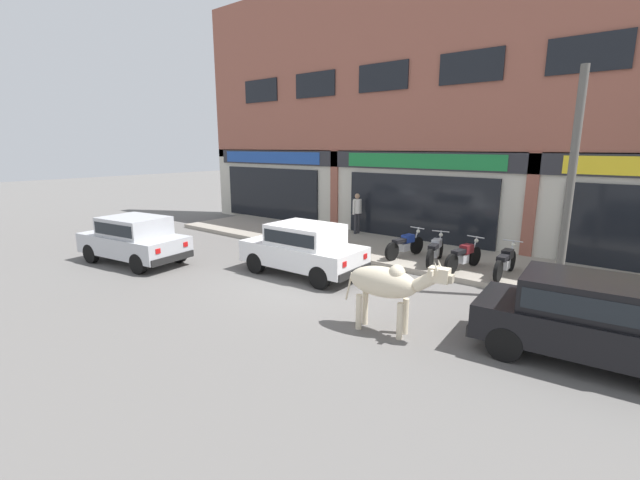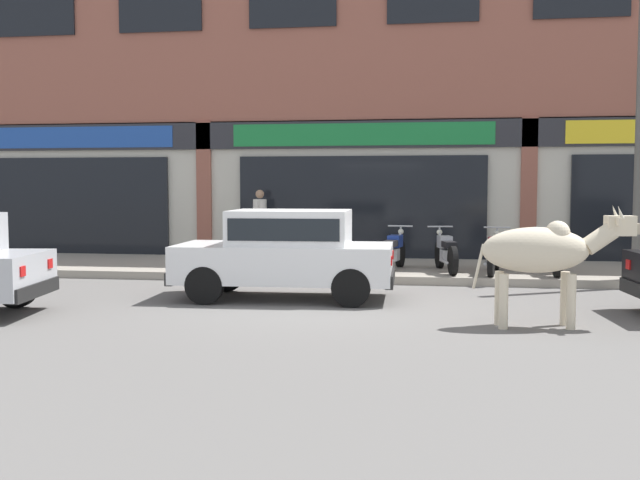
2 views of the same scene
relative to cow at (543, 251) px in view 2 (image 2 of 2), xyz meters
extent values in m
plane|color=#605E5B|center=(-3.16, 1.67, -1.01)|extent=(90.00, 90.00, 0.00)
cube|color=gray|center=(-3.16, 5.70, -0.93)|extent=(19.00, 3.66, 0.16)
cube|color=beige|center=(-3.16, 7.81, 0.69)|extent=(23.00, 0.55, 3.40)
cube|color=#28282D|center=(-3.16, 7.49, 2.04)|extent=(22.08, 0.08, 0.64)
cube|color=black|center=(-10.83, 7.48, 0.34)|extent=(5.83, 0.10, 2.40)
cube|color=#1E479E|center=(-10.83, 7.46, 2.04)|extent=(6.13, 0.05, 0.52)
cube|color=#8E5142|center=(-7.00, 7.51, 0.69)|extent=(0.36, 0.12, 3.40)
cube|color=black|center=(-3.16, 7.48, 0.34)|extent=(5.83, 0.10, 2.40)
cube|color=#197A38|center=(-3.16, 7.46, 2.04)|extent=(6.13, 0.05, 0.52)
cube|color=#8E5142|center=(0.67, 7.51, 0.69)|extent=(0.36, 0.12, 3.40)
cube|color=black|center=(-11.31, 7.50, 5.06)|extent=(2.09, 0.06, 1.00)
cube|color=black|center=(-8.05, 7.50, 5.06)|extent=(2.09, 0.06, 1.00)
cube|color=black|center=(-4.79, 7.50, 5.06)|extent=(2.09, 0.06, 1.00)
cube|color=black|center=(-1.53, 7.50, 5.06)|extent=(2.09, 0.06, 1.00)
ellipsoid|color=beige|center=(-0.10, -0.01, 0.01)|extent=(1.45, 0.68, 0.60)
sphere|color=beige|center=(0.18, 0.02, 0.24)|extent=(0.32, 0.32, 0.32)
cylinder|color=beige|center=(0.32, 0.18, -0.65)|extent=(0.12, 0.12, 0.72)
cylinder|color=beige|center=(0.35, -0.10, -0.65)|extent=(0.12, 0.12, 0.72)
cylinder|color=beige|center=(-0.55, 0.08, -0.65)|extent=(0.12, 0.12, 0.72)
cylinder|color=beige|center=(-0.51, -0.21, -0.65)|extent=(0.12, 0.12, 0.72)
cylinder|color=beige|center=(0.72, 0.09, 0.16)|extent=(0.49, 0.29, 0.43)
cube|color=beige|center=(0.97, 0.12, 0.33)|extent=(0.38, 0.26, 0.26)
cube|color=tan|center=(1.15, 0.14, 0.29)|extent=(0.16, 0.18, 0.14)
cone|color=beige|center=(0.92, 0.21, 0.51)|extent=(0.12, 0.07, 0.19)
cone|color=beige|center=(0.95, 0.01, 0.51)|extent=(0.12, 0.07, 0.19)
cube|color=beige|center=(0.88, 0.27, 0.39)|extent=(0.06, 0.14, 0.10)
cube|color=beige|center=(0.91, -0.05, 0.39)|extent=(0.06, 0.14, 0.10)
cylinder|color=beige|center=(-0.83, -0.10, -0.21)|extent=(0.17, 0.06, 0.60)
cylinder|color=black|center=(-4.97, 1.13, -0.71)|extent=(0.61, 0.20, 0.60)
cylinder|color=black|center=(-5.02, 2.56, -0.71)|extent=(0.61, 0.20, 0.60)
cylinder|color=black|center=(-2.67, 1.21, -0.71)|extent=(0.61, 0.20, 0.60)
cylinder|color=black|center=(-2.72, 2.65, -0.71)|extent=(0.61, 0.20, 0.60)
cube|color=white|center=(-3.84, 1.89, -0.41)|extent=(3.56, 1.73, 0.60)
cube|color=white|center=(-3.74, 1.89, 0.17)|extent=(1.95, 1.51, 0.56)
cube|color=black|center=(-3.74, 1.89, 0.17)|extent=(1.80, 1.52, 0.35)
cube|color=black|center=(-5.57, 1.82, -0.63)|extent=(0.18, 1.52, 0.20)
cube|color=black|center=(-2.11, 1.95, -0.63)|extent=(0.18, 1.52, 0.20)
sphere|color=silver|center=(-5.58, 1.34, -0.33)|extent=(0.14, 0.14, 0.14)
sphere|color=silver|center=(-5.62, 2.30, -0.33)|extent=(0.14, 0.14, 0.14)
cube|color=red|center=(-2.07, 1.46, -0.31)|extent=(0.04, 0.16, 0.14)
cube|color=red|center=(-2.11, 2.45, -0.31)|extent=(0.04, 0.16, 0.14)
cylinder|color=black|center=(-7.70, 0.37, -0.71)|extent=(0.62, 0.26, 0.60)
cube|color=black|center=(-7.02, -0.26, -0.63)|extent=(0.33, 1.52, 0.20)
cube|color=red|center=(-6.93, -0.75, -0.31)|extent=(0.05, 0.16, 0.14)
cube|color=red|center=(-7.07, 0.24, -0.31)|extent=(0.05, 0.16, 0.14)
cube|color=red|center=(1.41, 1.45, -0.31)|extent=(0.04, 0.16, 0.14)
cylinder|color=black|center=(-2.13, 5.53, -0.57)|extent=(0.19, 0.57, 0.56)
cylinder|color=black|center=(-2.34, 4.29, -0.57)|extent=(0.19, 0.57, 0.56)
cube|color=#B2B5BA|center=(-2.24, 4.89, -0.53)|extent=(0.25, 0.35, 0.24)
cube|color=navy|center=(-2.21, 5.05, -0.27)|extent=(0.30, 0.43, 0.24)
cube|color=black|center=(-2.28, 4.65, -0.29)|extent=(0.30, 0.55, 0.12)
cylinder|color=#B2B5BA|center=(-2.14, 5.47, -0.27)|extent=(0.08, 0.27, 0.59)
cylinder|color=#B2B5BA|center=(-2.14, 5.51, 0.01)|extent=(0.52, 0.12, 0.03)
sphere|color=silver|center=(-2.13, 5.57, -0.11)|extent=(0.12, 0.12, 0.12)
cylinder|color=#B2B5BA|center=(-2.41, 4.55, -0.61)|extent=(0.14, 0.48, 0.06)
cylinder|color=black|center=(-1.32, 5.46, -0.57)|extent=(0.21, 0.57, 0.56)
cylinder|color=black|center=(-1.08, 4.24, -0.57)|extent=(0.21, 0.57, 0.56)
cube|color=#B2B5BA|center=(-1.20, 4.83, -0.53)|extent=(0.26, 0.35, 0.24)
cube|color=#A8AAB2|center=(-1.23, 4.99, -0.27)|extent=(0.31, 0.44, 0.24)
cube|color=black|center=(-1.15, 4.59, -0.29)|extent=(0.32, 0.55, 0.12)
cylinder|color=#B2B5BA|center=(-1.31, 5.40, -0.27)|extent=(0.09, 0.27, 0.59)
cylinder|color=#B2B5BA|center=(-1.32, 5.44, 0.01)|extent=(0.52, 0.13, 0.03)
sphere|color=silver|center=(-1.33, 5.50, -0.11)|extent=(0.12, 0.12, 0.12)
cylinder|color=#B2B5BA|center=(-1.23, 4.45, -0.61)|extent=(0.15, 0.48, 0.06)
cylinder|color=black|center=(-0.19, 5.32, -0.57)|extent=(0.18, 0.57, 0.56)
cylinder|color=black|center=(-0.38, 4.08, -0.57)|extent=(0.18, 0.57, 0.56)
cube|color=#B2B5BA|center=(-0.29, 4.68, -0.53)|extent=(0.25, 0.35, 0.24)
cube|color=maroon|center=(-0.26, 4.84, -0.27)|extent=(0.30, 0.43, 0.24)
cube|color=black|center=(-0.32, 4.44, -0.29)|extent=(0.30, 0.55, 0.12)
cylinder|color=#B2B5BA|center=(-0.20, 5.26, -0.27)|extent=(0.08, 0.27, 0.59)
cylinder|color=#B2B5BA|center=(-0.19, 5.30, 0.01)|extent=(0.52, 0.11, 0.03)
sphere|color=silver|center=(-0.18, 5.36, -0.11)|extent=(0.12, 0.12, 0.12)
cylinder|color=#B2B5BA|center=(-0.45, 4.34, -0.61)|extent=(0.13, 0.48, 0.06)
cylinder|color=black|center=(0.80, 5.44, -0.57)|extent=(0.11, 0.56, 0.56)
cylinder|color=black|center=(0.82, 4.19, -0.57)|extent=(0.11, 0.56, 0.56)
cube|color=#B2B5BA|center=(0.81, 4.79, -0.53)|extent=(0.21, 0.32, 0.24)
cube|color=black|center=(0.81, 4.95, -0.27)|extent=(0.25, 0.41, 0.24)
cube|color=black|center=(0.82, 4.55, -0.29)|extent=(0.23, 0.52, 0.12)
cylinder|color=#B2B5BA|center=(0.80, 5.38, -0.27)|extent=(0.05, 0.27, 0.59)
cylinder|color=#B2B5BA|center=(0.80, 5.42, 0.01)|extent=(0.52, 0.04, 0.03)
sphere|color=silver|center=(0.80, 5.48, -0.11)|extent=(0.12, 0.12, 0.12)
cylinder|color=#B2B5BA|center=(0.71, 4.43, -0.61)|extent=(0.07, 0.48, 0.06)
cylinder|color=#2D2D33|center=(-5.50, 6.92, -0.44)|extent=(0.11, 0.11, 0.82)
cylinder|color=#2D2D33|center=(-5.48, 7.10, -0.44)|extent=(0.11, 0.11, 0.82)
cylinder|color=silver|center=(-5.49, 7.01, 0.25)|extent=(0.32, 0.32, 0.56)
cylinder|color=silver|center=(-5.51, 6.80, 0.22)|extent=(0.08, 0.08, 0.56)
cylinder|color=silver|center=(-5.46, 7.21, 0.22)|extent=(0.08, 0.08, 0.56)
sphere|color=tan|center=(-5.49, 7.01, 0.65)|extent=(0.20, 0.20, 0.20)
cylinder|color=#595651|center=(2.21, 4.17, 1.72)|extent=(0.18, 0.18, 5.13)
camera|label=1|loc=(3.93, -6.88, 2.58)|focal=24.00mm
camera|label=2|loc=(-1.37, -10.07, 0.86)|focal=42.00mm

